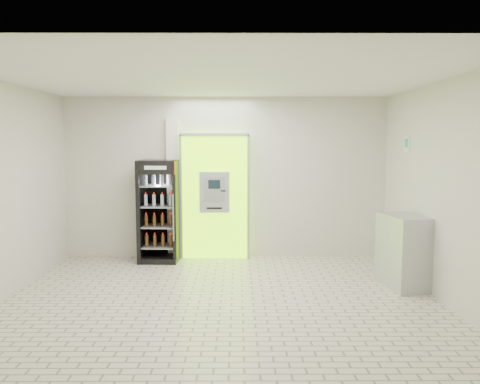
{
  "coord_description": "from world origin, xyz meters",
  "views": [
    {
      "loc": [
        0.23,
        -6.23,
        2.15
      ],
      "look_at": [
        0.27,
        1.2,
        1.37
      ],
      "focal_mm": 35.0,
      "sensor_mm": 36.0,
      "label": 1
    }
  ],
  "objects": [
    {
      "name": "atm_assembly",
      "position": [
        -0.2,
        2.41,
        1.17
      ],
      "size": [
        1.3,
        0.24,
        2.33
      ],
      "color": "#92FF02",
      "rests_on": "ground"
    },
    {
      "name": "beverage_cooler",
      "position": [
        -1.2,
        2.19,
        0.88
      ],
      "size": [
        0.72,
        0.67,
        1.84
      ],
      "rotation": [
        0.0,
        0.0,
        -0.04
      ],
      "color": "black",
      "rests_on": "ground"
    },
    {
      "name": "exit_sign",
      "position": [
        2.99,
        1.4,
        2.12
      ],
      "size": [
        0.02,
        0.22,
        0.26
      ],
      "color": "white",
      "rests_on": "room_shell"
    },
    {
      "name": "ground",
      "position": [
        0.0,
        0.0,
        0.0
      ],
      "size": [
        6.0,
        6.0,
        0.0
      ],
      "primitive_type": "plane",
      "color": "beige",
      "rests_on": "ground"
    },
    {
      "name": "room_shell",
      "position": [
        0.0,
        0.0,
        1.84
      ],
      "size": [
        6.0,
        6.0,
        6.0
      ],
      "color": "beige",
      "rests_on": "ground"
    },
    {
      "name": "steel_cabinet",
      "position": [
        2.72,
        0.59,
        0.54
      ],
      "size": [
        0.69,
        0.9,
        1.09
      ],
      "rotation": [
        0.0,
        0.0,
        0.18
      ],
      "color": "#ABAEB3",
      "rests_on": "ground"
    },
    {
      "name": "pillar",
      "position": [
        -0.98,
        2.45,
        1.3
      ],
      "size": [
        0.22,
        0.11,
        2.6
      ],
      "color": "silver",
      "rests_on": "ground"
    }
  ]
}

